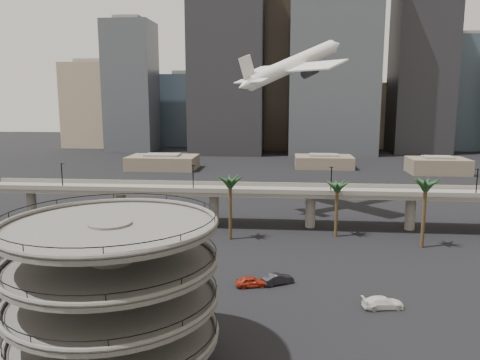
# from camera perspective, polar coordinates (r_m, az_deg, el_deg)

# --- Properties ---
(ground) EXTENTS (700.00, 700.00, 0.00)m
(ground) POSITION_cam_1_polar(r_m,az_deg,el_deg) (56.92, -0.02, -20.43)
(ground) COLOR black
(ground) RESTS_ON ground
(parking_ramp) EXTENTS (22.20, 22.20, 17.35)m
(parking_ramp) POSITION_cam_1_polar(r_m,az_deg,el_deg) (51.79, -15.25, -11.88)
(parking_ramp) COLOR #504D4B
(parking_ramp) RESTS_ON ground
(overpass) EXTENTS (130.00, 9.30, 14.70)m
(overpass) POSITION_cam_1_polar(r_m,az_deg,el_deg) (106.22, 2.68, -1.78)
(overpass) COLOR #69655D
(overpass) RESTS_ON ground
(palm_trees) EXTENTS (42.40, 10.40, 14.00)m
(palm_trees) POSITION_cam_1_polar(r_m,az_deg,el_deg) (95.66, 10.84, -0.74)
(palm_trees) COLOR #4D3921
(palm_trees) RESTS_ON ground
(low_buildings) EXTENTS (135.00, 27.50, 6.80)m
(low_buildings) POSITION_cam_1_polar(r_m,az_deg,el_deg) (193.01, 5.88, 2.08)
(low_buildings) COLOR #675B4B
(low_buildings) RESTS_ON ground
(skyline) EXTENTS (269.00, 86.00, 111.10)m
(skyline) POSITION_cam_1_polar(r_m,az_deg,el_deg) (266.53, 7.67, 12.30)
(skyline) COLOR gray
(skyline) RESTS_ON ground
(airborne_jet) EXTENTS (28.77, 27.72, 15.62)m
(airborne_jet) POSITION_cam_1_polar(r_m,az_deg,el_deg) (120.84, 6.45, 13.77)
(airborne_jet) COLOR silver
(airborne_jet) RESTS_ON ground
(car_a) EXTENTS (5.15, 3.08, 1.64)m
(car_a) POSITION_cam_1_polar(r_m,az_deg,el_deg) (74.05, 1.37, -12.28)
(car_a) COLOR #A42917
(car_a) RESTS_ON ground
(car_b) EXTENTS (5.26, 4.01, 1.66)m
(car_b) POSITION_cam_1_polar(r_m,az_deg,el_deg) (75.25, 4.63, -11.93)
(car_b) COLOR black
(car_b) RESTS_ON ground
(car_c) EXTENTS (6.04, 3.32, 1.66)m
(car_c) POSITION_cam_1_polar(r_m,az_deg,el_deg) (69.94, 17.01, -14.10)
(car_c) COLOR white
(car_c) RESTS_ON ground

